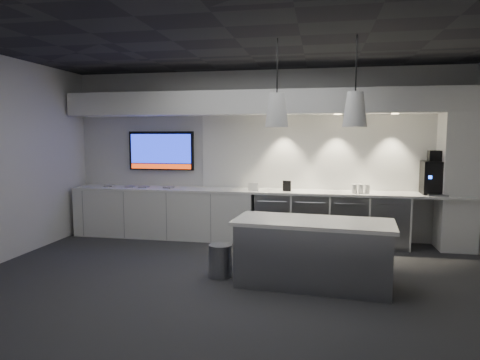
% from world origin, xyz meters
% --- Properties ---
extents(floor, '(7.00, 7.00, 0.00)m').
position_xyz_m(floor, '(0.00, 0.00, 0.00)').
color(floor, '#2B2C2E').
rests_on(floor, ground).
extents(ceiling, '(7.00, 7.00, 0.00)m').
position_xyz_m(ceiling, '(0.00, 0.00, 3.00)').
color(ceiling, black).
rests_on(ceiling, wall_back).
extents(wall_back, '(7.00, 0.00, 7.00)m').
position_xyz_m(wall_back, '(0.00, 2.50, 1.50)').
color(wall_back, silver).
rests_on(wall_back, floor).
extents(wall_front, '(7.00, 0.00, 7.00)m').
position_xyz_m(wall_front, '(0.00, -2.50, 1.50)').
color(wall_front, silver).
rests_on(wall_front, floor).
extents(back_counter, '(6.80, 0.65, 0.04)m').
position_xyz_m(back_counter, '(0.00, 2.17, 0.88)').
color(back_counter, white).
rests_on(back_counter, left_base_cabinets).
extents(left_base_cabinets, '(3.30, 0.63, 0.86)m').
position_xyz_m(left_base_cabinets, '(-1.75, 2.17, 0.43)').
color(left_base_cabinets, white).
rests_on(left_base_cabinets, floor).
extents(fridge_unit_a, '(0.60, 0.61, 0.85)m').
position_xyz_m(fridge_unit_a, '(0.25, 2.17, 0.42)').
color(fridge_unit_a, gray).
rests_on(fridge_unit_a, floor).
extents(fridge_unit_b, '(0.60, 0.61, 0.85)m').
position_xyz_m(fridge_unit_b, '(0.88, 2.17, 0.42)').
color(fridge_unit_b, gray).
rests_on(fridge_unit_b, floor).
extents(fridge_unit_c, '(0.60, 0.61, 0.85)m').
position_xyz_m(fridge_unit_c, '(1.51, 2.17, 0.42)').
color(fridge_unit_c, gray).
rests_on(fridge_unit_c, floor).
extents(fridge_unit_d, '(0.60, 0.61, 0.85)m').
position_xyz_m(fridge_unit_d, '(2.14, 2.17, 0.42)').
color(fridge_unit_d, gray).
rests_on(fridge_unit_d, floor).
extents(backsplash, '(4.60, 0.03, 1.30)m').
position_xyz_m(backsplash, '(1.20, 2.48, 1.55)').
color(backsplash, white).
rests_on(backsplash, wall_back).
extents(soffit, '(6.90, 0.60, 0.40)m').
position_xyz_m(soffit, '(0.00, 2.20, 2.40)').
color(soffit, white).
rests_on(soffit, wall_back).
extents(column, '(0.55, 0.55, 2.60)m').
position_xyz_m(column, '(3.20, 2.20, 1.30)').
color(column, white).
rests_on(column, floor).
extents(wall_tv, '(1.25, 0.07, 0.72)m').
position_xyz_m(wall_tv, '(-1.90, 2.45, 1.56)').
color(wall_tv, black).
rests_on(wall_tv, wall_back).
extents(island, '(1.99, 0.99, 0.82)m').
position_xyz_m(island, '(0.96, 0.08, 0.41)').
color(island, gray).
rests_on(island, floor).
extents(bin, '(0.35, 0.35, 0.43)m').
position_xyz_m(bin, '(-0.23, 0.17, 0.21)').
color(bin, gray).
rests_on(bin, floor).
extents(coffee_machine, '(0.40, 0.57, 0.71)m').
position_xyz_m(coffee_machine, '(2.85, 2.20, 1.19)').
color(coffee_machine, black).
rests_on(coffee_machine, back_counter).
extents(sign_black, '(0.14, 0.04, 0.18)m').
position_xyz_m(sign_black, '(0.48, 2.11, 0.99)').
color(sign_black, black).
rests_on(sign_black, back_counter).
extents(sign_white, '(0.18, 0.03, 0.14)m').
position_xyz_m(sign_white, '(-0.09, 2.06, 0.97)').
color(sign_white, white).
rests_on(sign_white, back_counter).
extents(cup_cluster, '(0.27, 0.18, 0.15)m').
position_xyz_m(cup_cluster, '(1.69, 2.07, 0.97)').
color(cup_cluster, silver).
rests_on(cup_cluster, back_counter).
extents(tray_a, '(0.19, 0.19, 0.02)m').
position_xyz_m(tray_a, '(-2.82, 2.15, 0.91)').
color(tray_a, gray).
rests_on(tray_a, back_counter).
extents(tray_b, '(0.19, 0.19, 0.02)m').
position_xyz_m(tray_b, '(-2.40, 2.13, 0.91)').
color(tray_b, gray).
rests_on(tray_b, back_counter).
extents(tray_c, '(0.16, 0.16, 0.02)m').
position_xyz_m(tray_c, '(-2.13, 2.13, 0.91)').
color(tray_c, gray).
rests_on(tray_c, back_counter).
extents(tray_d, '(0.19, 0.19, 0.02)m').
position_xyz_m(tray_d, '(-1.65, 2.14, 0.91)').
color(tray_d, gray).
rests_on(tray_d, back_counter).
extents(pendant_left, '(0.29, 0.29, 1.11)m').
position_xyz_m(pendant_left, '(0.50, 0.08, 2.15)').
color(pendant_left, white).
rests_on(pendant_left, ceiling).
extents(pendant_right, '(0.29, 0.29, 1.11)m').
position_xyz_m(pendant_right, '(1.42, 0.08, 2.15)').
color(pendant_right, white).
rests_on(pendant_right, ceiling).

